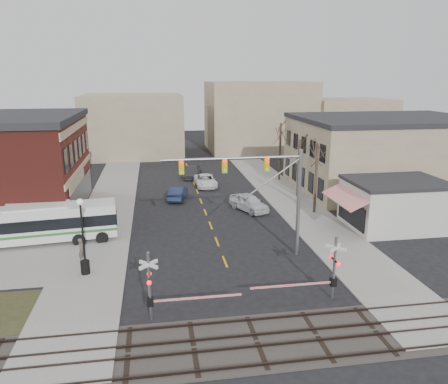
{
  "coord_description": "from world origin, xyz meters",
  "views": [
    {
      "loc": [
        -4.73,
        -26.88,
        13.09
      ],
      "look_at": [
        0.97,
        8.43,
        3.5
      ],
      "focal_mm": 35.0,
      "sensor_mm": 36.0,
      "label": 1
    }
  ],
  "objects_px": {
    "traffic_signal_mast": "(262,182)",
    "car_d": "(192,172)",
    "car_a": "(249,202)",
    "pedestrian_far": "(83,231)",
    "rr_crossing_east": "(327,269)",
    "street_lamp": "(81,219)",
    "pedestrian_near": "(82,250)",
    "car_b": "(178,193)",
    "transit_bus": "(39,223)",
    "trash_bin": "(85,267)",
    "car_c": "(206,181)",
    "rr_crossing_west": "(158,287)"
  },
  "relations": [
    {
      "from": "traffic_signal_mast",
      "to": "rr_crossing_east",
      "type": "distance_m",
      "value": 8.19
    },
    {
      "from": "trash_bin",
      "to": "car_b",
      "type": "relative_size",
      "value": 0.21
    },
    {
      "from": "pedestrian_near",
      "to": "pedestrian_far",
      "type": "xyz_separation_m",
      "value": [
        -0.49,
        4.01,
        0.01
      ]
    },
    {
      "from": "car_b",
      "to": "car_c",
      "type": "relative_size",
      "value": 0.86
    },
    {
      "from": "rr_crossing_east",
      "to": "street_lamp",
      "type": "height_order",
      "value": "street_lamp"
    },
    {
      "from": "street_lamp",
      "to": "rr_crossing_east",
      "type": "bearing_deg",
      "value": -25.75
    },
    {
      "from": "car_b",
      "to": "pedestrian_near",
      "type": "height_order",
      "value": "pedestrian_near"
    },
    {
      "from": "traffic_signal_mast",
      "to": "rr_crossing_east",
      "type": "height_order",
      "value": "traffic_signal_mast"
    },
    {
      "from": "trash_bin",
      "to": "car_b",
      "type": "xyz_separation_m",
      "value": [
        7.26,
        17.75,
        0.14
      ]
    },
    {
      "from": "pedestrian_near",
      "to": "car_b",
      "type": "bearing_deg",
      "value": -4.91
    },
    {
      "from": "rr_crossing_west",
      "to": "rr_crossing_east",
      "type": "height_order",
      "value": "same"
    },
    {
      "from": "car_a",
      "to": "pedestrian_near",
      "type": "distance_m",
      "value": 17.9
    },
    {
      "from": "car_a",
      "to": "car_b",
      "type": "bearing_deg",
      "value": 118.36
    },
    {
      "from": "street_lamp",
      "to": "car_a",
      "type": "distance_m",
      "value": 18.23
    },
    {
      "from": "rr_crossing_west",
      "to": "car_d",
      "type": "xyz_separation_m",
      "value": [
        4.98,
        34.49,
        -1.23
      ]
    },
    {
      "from": "street_lamp",
      "to": "car_c",
      "type": "distance_m",
      "value": 24.32
    },
    {
      "from": "car_d",
      "to": "car_a",
      "type": "bearing_deg",
      "value": -59.7
    },
    {
      "from": "street_lamp",
      "to": "pedestrian_far",
      "type": "bearing_deg",
      "value": 99.48
    },
    {
      "from": "rr_crossing_west",
      "to": "street_lamp",
      "type": "height_order",
      "value": "street_lamp"
    },
    {
      "from": "transit_bus",
      "to": "traffic_signal_mast",
      "type": "bearing_deg",
      "value": -17.36
    },
    {
      "from": "traffic_signal_mast",
      "to": "pedestrian_far",
      "type": "relative_size",
      "value": 5.7
    },
    {
      "from": "trash_bin",
      "to": "car_c",
      "type": "relative_size",
      "value": 0.18
    },
    {
      "from": "rr_crossing_east",
      "to": "pedestrian_far",
      "type": "relative_size",
      "value": 3.18
    },
    {
      "from": "pedestrian_near",
      "to": "pedestrian_far",
      "type": "relative_size",
      "value": 0.99
    },
    {
      "from": "traffic_signal_mast",
      "to": "street_lamp",
      "type": "distance_m",
      "value": 12.88
    },
    {
      "from": "car_a",
      "to": "pedestrian_far",
      "type": "height_order",
      "value": "pedestrian_far"
    },
    {
      "from": "rr_crossing_east",
      "to": "car_b",
      "type": "bearing_deg",
      "value": 107.75
    },
    {
      "from": "trash_bin",
      "to": "car_a",
      "type": "height_order",
      "value": "car_a"
    },
    {
      "from": "rr_crossing_east",
      "to": "street_lamp",
      "type": "xyz_separation_m",
      "value": [
        -15.01,
        7.24,
        1.56
      ]
    },
    {
      "from": "car_a",
      "to": "pedestrian_near",
      "type": "relative_size",
      "value": 2.79
    },
    {
      "from": "traffic_signal_mast",
      "to": "rr_crossing_east",
      "type": "bearing_deg",
      "value": -71.42
    },
    {
      "from": "car_b",
      "to": "car_c",
      "type": "xyz_separation_m",
      "value": [
        3.66,
        5.2,
        -0.01
      ]
    },
    {
      "from": "transit_bus",
      "to": "car_d",
      "type": "xyz_separation_m",
      "value": [
        14.15,
        21.71,
        -1.01
      ]
    },
    {
      "from": "traffic_signal_mast",
      "to": "street_lamp",
      "type": "relative_size",
      "value": 2.07
    },
    {
      "from": "transit_bus",
      "to": "car_a",
      "type": "distance_m",
      "value": 19.41
    },
    {
      "from": "traffic_signal_mast",
      "to": "car_b",
      "type": "xyz_separation_m",
      "value": [
        -5.19,
        16.57,
        -5.02
      ]
    },
    {
      "from": "rr_crossing_east",
      "to": "car_d",
      "type": "relative_size",
      "value": 1.1
    },
    {
      "from": "street_lamp",
      "to": "pedestrian_near",
      "type": "xyz_separation_m",
      "value": [
        -0.28,
        0.59,
        -2.54
      ]
    },
    {
      "from": "car_d",
      "to": "pedestrian_far",
      "type": "bearing_deg",
      "value": -101.02
    },
    {
      "from": "rr_crossing_east",
      "to": "car_d",
      "type": "distance_m",
      "value": 34.26
    },
    {
      "from": "transit_bus",
      "to": "street_lamp",
      "type": "bearing_deg",
      "value": -49.9
    },
    {
      "from": "transit_bus",
      "to": "car_a",
      "type": "xyz_separation_m",
      "value": [
        18.4,
        6.11,
        -0.92
      ]
    },
    {
      "from": "traffic_signal_mast",
      "to": "car_d",
      "type": "xyz_separation_m",
      "value": [
        -2.68,
        26.97,
        -5.0
      ]
    },
    {
      "from": "rr_crossing_west",
      "to": "trash_bin",
      "type": "distance_m",
      "value": 8.07
    },
    {
      "from": "car_a",
      "to": "traffic_signal_mast",
      "type": "bearing_deg",
      "value": -121.92
    },
    {
      "from": "traffic_signal_mast",
      "to": "car_d",
      "type": "height_order",
      "value": "traffic_signal_mast"
    },
    {
      "from": "rr_crossing_east",
      "to": "car_a",
      "type": "height_order",
      "value": "rr_crossing_east"
    },
    {
      "from": "rr_crossing_east",
      "to": "trash_bin",
      "type": "distance_m",
      "value": 15.91
    },
    {
      "from": "traffic_signal_mast",
      "to": "rr_crossing_west",
      "type": "relative_size",
      "value": 1.79
    },
    {
      "from": "trash_bin",
      "to": "car_a",
      "type": "relative_size",
      "value": 0.19
    }
  ]
}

